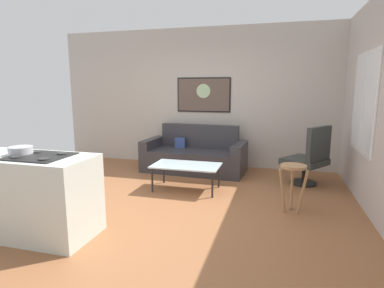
{
  "coord_description": "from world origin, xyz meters",
  "views": [
    {
      "loc": [
        1.46,
        -3.95,
        1.6
      ],
      "look_at": [
        0.12,
        0.9,
        0.7
      ],
      "focal_mm": 29.43,
      "sensor_mm": 36.0,
      "label": 1
    }
  ],
  "objects": [
    {
      "name": "wall_painting",
      "position": [
        -0.05,
        2.38,
        1.46
      ],
      "size": [
        1.11,
        0.03,
        0.7
      ],
      "color": "black"
    },
    {
      "name": "right_wall",
      "position": [
        2.62,
        0.3,
        1.4
      ],
      "size": [
        0.05,
        6.4,
        2.8
      ],
      "primitive_type": "cube",
      "color": "#BEB3AC",
      "rests_on": "ground"
    },
    {
      "name": "back_wall",
      "position": [
        0.0,
        2.42,
        1.4
      ],
      "size": [
        6.4,
        0.05,
        2.8
      ],
      "primitive_type": "cube",
      "color": "#BBB3A8",
      "rests_on": "ground"
    },
    {
      "name": "kitchen_counter",
      "position": [
        -1.26,
        -1.26,
        0.44
      ],
      "size": [
        1.7,
        0.67,
        0.91
      ],
      "color": "silver",
      "rests_on": "ground"
    },
    {
      "name": "window",
      "position": [
        2.59,
        0.9,
        1.39
      ],
      "size": [
        0.03,
        1.21,
        1.4
      ],
      "color": "silver"
    },
    {
      "name": "coffee_table",
      "position": [
        0.09,
        0.66,
        0.38
      ],
      "size": [
        1.06,
        0.6,
        0.41
      ],
      "color": "silver",
      "rests_on": "ground"
    },
    {
      "name": "armchair",
      "position": [
        1.98,
        1.43,
        0.47
      ],
      "size": [
        0.84,
        0.85,
        1.0
      ],
      "color": "black",
      "rests_on": "ground"
    },
    {
      "name": "couch",
      "position": [
        -0.08,
        1.83,
        0.29
      ],
      "size": [
        1.99,
        0.99,
        0.88
      ],
      "color": "#302F34",
      "rests_on": "ground"
    },
    {
      "name": "ground",
      "position": [
        0.0,
        0.0,
        -0.02
      ],
      "size": [
        6.4,
        6.4,
        0.04
      ],
      "primitive_type": "cube",
      "color": "#935B37"
    },
    {
      "name": "bar_stool",
      "position": [
        1.67,
        0.15,
        0.49
      ],
      "size": [
        0.38,
        0.37,
        0.63
      ],
      "color": "#A87A50",
      "rests_on": "ground"
    },
    {
      "name": "mixing_bowl",
      "position": [
        -1.23,
        -1.22,
        0.92
      ],
      "size": [
        0.25,
        0.25,
        0.09
      ],
      "color": "silver",
      "rests_on": "kitchen_counter"
    }
  ]
}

